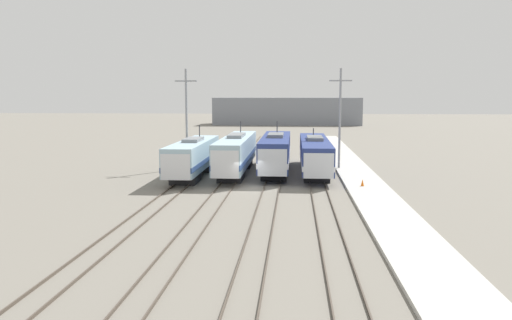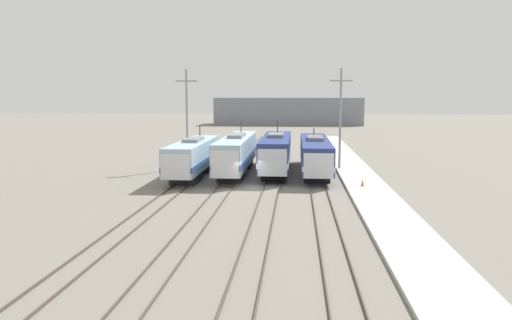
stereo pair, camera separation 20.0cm
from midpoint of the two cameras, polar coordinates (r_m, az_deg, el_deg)
ground_plane at (r=46.74m, az=-0.77°, el=-3.26°), size 400.00×400.00×0.00m
rail_pair_far_left at (r=47.78m, az=-8.62°, el=-3.02°), size 1.51×120.00×0.15m
rail_pair_center_left at (r=46.98m, az=-3.42°, el=-3.13°), size 1.51×120.00×0.15m
rail_pair_center_right at (r=46.57m, az=1.90°, el=-3.21°), size 1.51×120.00×0.15m
rail_pair_far_right at (r=46.57m, az=7.28°, el=-3.26°), size 1.51×120.00×0.15m
locomotive_far_left at (r=53.54m, az=-7.13°, el=0.34°), size 3.03×16.55×5.29m
locomotive_center_left at (r=55.35m, az=-2.16°, el=0.75°), size 2.91×19.45×5.60m
locomotive_center_right at (r=55.85m, az=2.39°, el=0.81°), size 3.10×17.97×5.60m
locomotive_far_right at (r=55.82m, az=6.87°, el=0.61°), size 3.10×19.59×4.75m
catenary_tower_left at (r=59.71m, az=-7.80°, el=4.99°), size 2.60×0.26×11.75m
catenary_tower_right at (r=58.54m, az=9.72°, el=4.91°), size 2.60×0.26×11.75m
platform at (r=47.00m, az=12.84°, el=-3.23°), size 4.00×120.00×0.26m
traffic_cone at (r=47.50m, az=12.20°, el=-2.55°), size 0.31×0.31×0.64m
depot_building at (r=152.81m, az=3.76°, el=5.60°), size 43.83×13.77×8.11m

